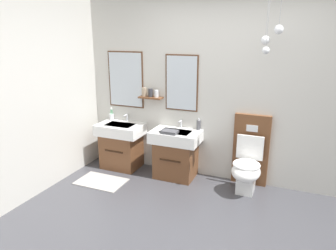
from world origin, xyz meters
name	(u,v)px	position (x,y,z in m)	size (l,w,h in m)	color
ground_plane	(191,246)	(0.00, 0.00, -0.05)	(5.79, 4.61, 0.10)	#3D3D42
wall_back	(230,90)	(-0.02, 1.64, 1.29)	(4.59, 0.63, 2.57)	beige
wall_left	(11,100)	(-2.23, 0.00, 1.29)	(0.12, 3.41, 2.57)	beige
bath_mat	(101,182)	(-1.61, 0.78, 0.01)	(0.68, 0.44, 0.01)	#9E9993
vanity_sink_left	(122,144)	(-1.61, 1.38, 0.38)	(0.70, 0.49, 0.70)	brown
tap_on_left_sink	(127,117)	(-1.61, 1.56, 0.77)	(0.03, 0.13, 0.11)	silver
vanity_sink_right	(176,152)	(-0.70, 1.38, 0.38)	(0.70, 0.49, 0.70)	brown
tap_on_right_sink	(181,123)	(-0.70, 1.56, 0.77)	(0.03, 0.13, 0.11)	silver
toilet	(248,163)	(0.33, 1.38, 0.38)	(0.48, 0.62, 1.00)	brown
toothbrush_cup	(112,116)	(-1.88, 1.54, 0.76)	(0.07, 0.07, 0.20)	silver
soap_dispenser	(199,125)	(-0.42, 1.55, 0.77)	(0.06, 0.06, 0.17)	#4C4C51
folded_hand_towel	(170,132)	(-0.74, 1.23, 0.72)	(0.22, 0.16, 0.04)	#47474C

